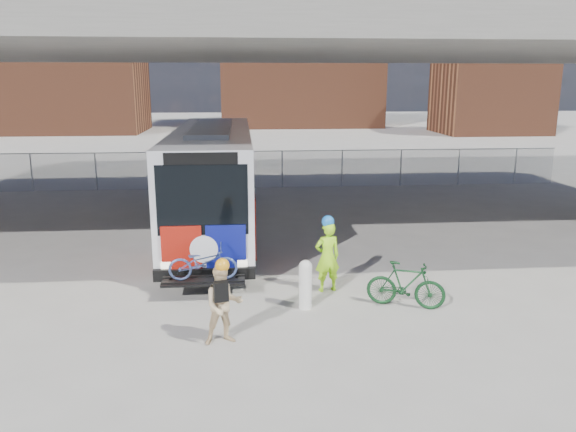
{
  "coord_description": "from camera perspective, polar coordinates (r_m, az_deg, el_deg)",
  "views": [
    {
      "loc": [
        -1.04,
        -15.44,
        5.19
      ],
      "look_at": [
        0.21,
        -0.67,
        1.6
      ],
      "focal_mm": 35.0,
      "sensor_mm": 36.0,
      "label": 1
    }
  ],
  "objects": [
    {
      "name": "cyclist_tan",
      "position": [
        11.41,
        -6.58,
        -8.84
      ],
      "size": [
        0.91,
        0.78,
        1.8
      ],
      "rotation": [
        0.0,
        0.0,
        0.22
      ],
      "color": "#DABB8B",
      "rests_on": "ground"
    },
    {
      "name": "overpass",
      "position": [
        19.52,
        -1.87,
        17.59
      ],
      "size": [
        40.0,
        16.0,
        7.95
      ],
      "color": "#605E59",
      "rests_on": "ground"
    },
    {
      "name": "bollard",
      "position": [
        13.1,
        1.78,
        -6.77
      ],
      "size": [
        0.31,
        0.31,
        1.17
      ],
      "color": "white",
      "rests_on": "ground"
    },
    {
      "name": "chainlink_fence",
      "position": [
        27.72,
        -2.67,
        5.78
      ],
      "size": [
        30.0,
        0.06,
        30.0
      ],
      "color": "gray",
      "rests_on": "ground"
    },
    {
      "name": "smokestack",
      "position": [
        72.4,
        7.58,
        19.29
      ],
      "size": [
        2.2,
        2.2,
        25.0
      ],
      "primitive_type": "cylinder",
      "color": "brown",
      "rests_on": "ground"
    },
    {
      "name": "ground",
      "position": [
        16.32,
        -0.95,
        -4.93
      ],
      "size": [
        160.0,
        160.0,
        0.0
      ],
      "primitive_type": "plane",
      "color": "#9E9991",
      "rests_on": "ground"
    },
    {
      "name": "bike_parked",
      "position": [
        13.47,
        11.88,
        -6.85
      ],
      "size": [
        1.89,
        1.15,
        1.1
      ],
      "primitive_type": "imported",
      "rotation": [
        0.0,
        0.0,
        1.19
      ],
      "color": "#14401E",
      "rests_on": "ground"
    },
    {
      "name": "bus",
      "position": [
        19.85,
        -7.59,
        4.56
      ],
      "size": [
        2.67,
        12.9,
        3.69
      ],
      "color": "silver",
      "rests_on": "ground"
    },
    {
      "name": "brick_buildings",
      "position": [
        63.71,
        -2.9,
        13.79
      ],
      "size": [
        54.0,
        22.0,
        12.0
      ],
      "color": "brown",
      "rests_on": "ground"
    },
    {
      "name": "cyclist_hivis",
      "position": [
        14.08,
        4.02,
        -3.97
      ],
      "size": [
        0.73,
        0.56,
        1.96
      ],
      "rotation": [
        0.0,
        0.0,
        3.35
      ],
      "color": "#A7FF1A",
      "rests_on": "ground"
    }
  ]
}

